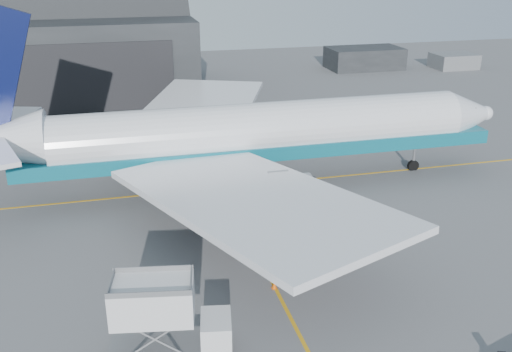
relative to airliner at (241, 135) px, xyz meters
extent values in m
plane|color=#565659|center=(-1.75, -19.81, -5.29)|extent=(200.00, 200.00, 0.00)
cube|color=orange|center=(-1.75, 0.19, -5.28)|extent=(80.00, 0.25, 0.02)
cube|color=orange|center=(-1.75, -21.81, -5.28)|extent=(0.25, 40.00, 0.02)
cube|color=black|center=(-23.75, 45.19, 0.71)|extent=(50.00, 28.00, 12.00)
cube|color=black|center=(-23.75, 31.09, -0.29)|extent=(42.00, 0.40, 9.50)
cube|color=black|center=(36.25, 52.19, -5.29)|extent=(14.00, 8.00, 4.00)
cube|color=slate|center=(53.25, 48.19, -5.29)|extent=(8.00, 6.00, 2.80)
cylinder|color=white|center=(2.20, 0.00, 0.31)|extent=(38.76, 5.17, 5.17)
cone|color=white|center=(23.95, 0.00, 0.31)|extent=(4.74, 5.17, 5.17)
sphere|color=white|center=(26.10, 0.00, 0.31)|extent=(1.51, 1.51, 1.51)
cone|color=white|center=(-20.94, 0.00, 0.95)|extent=(7.54, 5.17, 5.17)
cube|color=black|center=(22.66, 0.00, 0.95)|extent=(2.80, 2.37, 0.75)
cube|color=#0D5C6E|center=(2.20, 0.00, -1.36)|extent=(45.22, 5.22, 1.29)
cube|color=white|center=(-2.10, -12.92, -0.77)|extent=(19.85, 26.40, 1.57)
cube|color=white|center=(-2.10, 12.92, -0.77)|extent=(19.85, 26.40, 1.57)
cube|color=white|center=(-21.48, 4.84, 1.60)|extent=(6.59, 9.01, 0.38)
cylinder|color=gray|center=(1.13, -8.61, -2.49)|extent=(5.60, 2.91, 2.91)
cylinder|color=gray|center=(1.13, 8.61, -2.49)|extent=(5.60, 2.91, 2.91)
cylinder|color=#A5A5AA|center=(18.35, 0.00, -3.78)|extent=(0.30, 0.30, 3.01)
cylinder|color=black|center=(18.35, 0.00, -4.81)|extent=(1.18, 0.38, 1.18)
cylinder|color=black|center=(0.05, -3.45, -4.70)|extent=(1.40, 0.48, 1.40)
cylinder|color=black|center=(0.05, 3.45, -4.70)|extent=(1.40, 0.48, 1.40)
cube|color=slate|center=(-9.54, -23.04, -4.70)|extent=(6.73, 3.61, 0.53)
cube|color=silver|center=(-6.81, -23.52, -3.85)|extent=(2.10, 2.70, 1.70)
cube|color=black|center=(-6.03, -23.65, -3.59)|extent=(0.43, 2.01, 0.96)
cube|color=silver|center=(-10.17, -22.93, -1.67)|extent=(4.86, 3.38, 2.13)
cylinder|color=black|center=(-6.94, -22.36, -4.86)|extent=(0.89, 0.46, 0.85)
cylinder|color=black|center=(-11.76, -21.52, -4.86)|extent=(0.89, 0.46, 0.85)
cube|color=black|center=(-3.05, -7.83, -4.75)|extent=(4.29, 2.91, 0.89)
cube|color=silver|center=(-2.47, -7.95, -3.96)|extent=(1.70, 2.01, 0.89)
cylinder|color=black|center=(-1.90, -9.07, -4.90)|extent=(0.94, 0.51, 0.89)
cylinder|color=black|center=(-1.50, -7.14, -4.90)|extent=(0.94, 0.51, 0.89)
cylinder|color=black|center=(-4.60, -8.52, -4.90)|extent=(0.94, 0.51, 0.89)
cylinder|color=black|center=(-4.21, -6.59, -4.90)|extent=(0.94, 0.51, 0.89)
cube|color=#E45407|center=(-1.82, -18.00, -5.27)|extent=(0.37, 0.37, 0.03)
cone|color=#E45407|center=(-1.82, -18.00, -5.02)|extent=(0.37, 0.37, 0.54)
camera|label=1|loc=(-11.16, -49.83, 16.08)|focal=40.00mm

